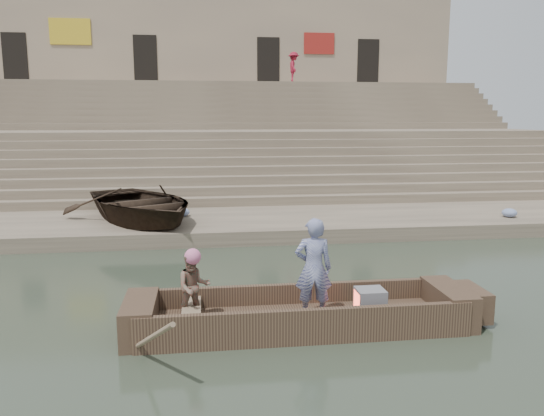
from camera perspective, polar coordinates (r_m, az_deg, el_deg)
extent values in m
plane|color=#2A3628|center=(8.52, -14.24, -14.25)|extent=(120.00, 120.00, 0.00)
cube|color=gray|center=(16.09, -11.04, -1.93)|extent=(32.00, 4.00, 0.40)
cube|color=gray|center=(23.34, -10.06, 4.71)|extent=(32.00, 3.00, 2.80)
cube|color=gray|center=(30.26, -9.57, 8.15)|extent=(32.00, 3.00, 5.20)
cube|color=gray|center=(18.27, -10.64, -0.03)|extent=(32.00, 0.50, 0.70)
cube|color=gray|center=(18.74, -10.58, 0.68)|extent=(32.00, 0.50, 1.00)
cube|color=gray|center=(19.21, -10.52, 1.36)|extent=(32.00, 0.50, 1.30)
cube|color=gray|center=(19.68, -10.46, 2.00)|extent=(32.00, 0.50, 1.60)
cube|color=gray|center=(20.16, -10.40, 2.62)|extent=(32.00, 0.50, 1.90)
cube|color=gray|center=(20.64, -10.35, 3.20)|extent=(32.00, 0.50, 2.20)
cube|color=gray|center=(21.12, -10.30, 3.76)|extent=(32.00, 0.50, 2.50)
cube|color=gray|center=(21.60, -10.25, 4.30)|extent=(32.00, 0.50, 2.80)
cube|color=gray|center=(25.07, -9.90, 5.41)|extent=(32.00, 0.50, 3.10)
cube|color=gray|center=(25.56, -9.86, 5.83)|extent=(32.00, 0.50, 3.40)
cube|color=gray|center=(26.05, -9.83, 6.23)|extent=(32.00, 0.50, 3.70)
cube|color=gray|center=(26.54, -9.80, 6.62)|extent=(32.00, 0.50, 4.00)
cube|color=gray|center=(27.03, -9.77, 7.00)|extent=(32.00, 0.50, 4.30)
cube|color=gray|center=(27.52, -9.74, 7.36)|extent=(32.00, 0.50, 4.60)
cube|color=gray|center=(28.01, -9.71, 7.71)|extent=(32.00, 0.50, 4.90)
cube|color=gray|center=(28.51, -9.69, 8.05)|extent=(32.00, 0.50, 5.20)
cube|color=tan|center=(34.31, -9.49, 13.35)|extent=(32.00, 5.00, 11.20)
cube|color=black|center=(33.47, -25.78, 14.34)|extent=(1.30, 0.18, 2.60)
cube|color=black|center=(32.08, -13.39, 15.27)|extent=(1.30, 0.18, 2.60)
cube|color=black|center=(32.18, -0.41, 15.51)|extent=(1.30, 0.18, 2.60)
cube|color=black|center=(33.45, 10.21, 15.14)|extent=(1.30, 0.18, 2.60)
cube|color=gold|center=(32.80, -20.80, 17.25)|extent=(2.20, 0.10, 1.40)
cube|color=maroon|center=(32.73, 5.06, 17.14)|extent=(1.80, 0.10, 1.20)
cube|color=brown|center=(8.90, 3.02, -12.10)|extent=(5.00, 1.30, 0.22)
cube|color=brown|center=(8.28, 3.83, -12.59)|extent=(5.20, 0.12, 0.56)
cube|color=brown|center=(9.41, 2.33, -9.74)|extent=(5.20, 0.12, 0.56)
cube|color=brown|center=(8.76, -13.95, -11.43)|extent=(0.50, 1.30, 0.60)
cube|color=brown|center=(9.61, 18.37, -9.71)|extent=(0.50, 1.30, 0.60)
cube|color=brown|center=(9.78, 20.52, -9.37)|extent=(0.35, 0.90, 0.50)
cube|color=#937A5B|center=(8.67, -8.62, -10.77)|extent=(0.30, 1.20, 0.08)
cylinder|color=#937A5B|center=(7.92, -13.56, -13.78)|extent=(1.03, 2.10, 1.36)
sphere|color=pink|center=(8.43, -8.48, -5.18)|extent=(0.26, 0.26, 0.26)
imported|color=navy|center=(8.55, 4.46, -6.46)|extent=(0.63, 0.44, 1.64)
imported|color=#27765B|center=(8.57, -8.40, -8.36)|extent=(0.60, 0.51, 1.10)
cube|color=slate|center=(9.07, 10.46, -9.74)|extent=(0.46, 0.42, 0.40)
cube|color=#E5593F|center=(9.01, 9.17, -9.83)|extent=(0.04, 0.34, 0.32)
imported|color=#2D2116|center=(15.90, -13.90, 0.46)|extent=(5.52, 6.10, 1.04)
imported|color=maroon|center=(29.87, 2.34, 14.82)|extent=(0.71, 1.11, 1.63)
ellipsoid|color=#3F5999|center=(16.46, -9.57, -0.44)|extent=(0.44, 0.44, 0.26)
ellipsoid|color=#3F5999|center=(17.66, 24.07, -0.47)|extent=(0.44, 0.44, 0.26)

